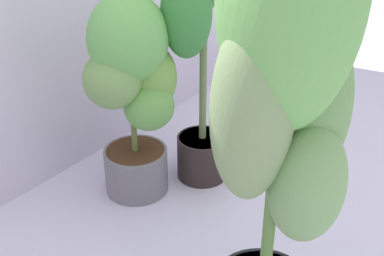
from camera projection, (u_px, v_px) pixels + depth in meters
potted_plant_back_right at (199, 23)px, 1.55m from camera, size 0.27×0.23×1.01m
potted_plant_back_center at (133, 85)px, 1.56m from camera, size 0.35×0.32×0.70m
potted_plant_front_left at (283, 118)px, 0.88m from camera, size 0.31×0.29×1.08m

